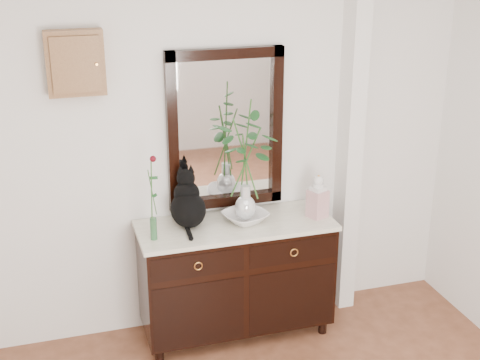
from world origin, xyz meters
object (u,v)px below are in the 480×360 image
object	(u,v)px
sideboard	(236,273)
cat	(188,199)
lotus_bowl	(245,217)
ginger_jar	(318,196)

from	to	relation	value
sideboard	cat	size ratio (longest dim) A/B	3.49
cat	lotus_bowl	bearing A→B (deg)	-5.30
ginger_jar	cat	bearing A→B (deg)	172.17
cat	lotus_bowl	xyz separation A→B (m)	(0.38, -0.06, -0.15)
cat	lotus_bowl	size ratio (longest dim) A/B	1.32
sideboard	cat	distance (m)	0.65
sideboard	ginger_jar	size ratio (longest dim) A/B	4.30
sideboard	lotus_bowl	bearing A→B (deg)	5.04
cat	lotus_bowl	world-z (taller)	cat
lotus_bowl	ginger_jar	bearing A→B (deg)	-6.61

